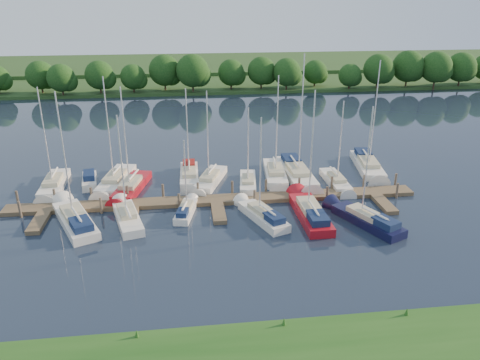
{
  "coord_description": "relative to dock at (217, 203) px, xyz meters",
  "views": [
    {
      "loc": [
        -2.79,
        -33.93,
        19.06
      ],
      "look_at": [
        2.36,
        8.0,
        2.2
      ],
      "focal_mm": 35.0,
      "sensor_mm": 36.0,
      "label": 1
    }
  ],
  "objects": [
    {
      "name": "sailboat_n_4",
      "position": [
        -2.49,
        7.12,
        0.13
      ],
      "size": [
        2.06,
        8.18,
        10.52
      ],
      "rotation": [
        0.0,
        0.0,
        3.13
      ],
      "color": "white",
      "rests_on": "ground"
    },
    {
      "name": "sailboat_n_7",
      "position": [
        7.01,
        6.32,
        0.08
      ],
      "size": [
        2.99,
        9.29,
        11.81
      ],
      "rotation": [
        0.0,
        0.0,
        3.04
      ],
      "color": "white",
      "rests_on": "ground"
    },
    {
      "name": "far_shore",
      "position": [
        0.0,
        67.69,
        0.1
      ],
      "size": [
        180.0,
        30.0,
        0.6
      ],
      "primitive_type": "cube",
      "color": "#213E17",
      "rests_on": "ground"
    },
    {
      "name": "sailboat_s_3",
      "position": [
        3.84,
        -3.67,
        0.14
      ],
      "size": [
        4.0,
        7.49,
        9.83
      ],
      "rotation": [
        0.0,
        0.0,
        0.37
      ],
      "color": "white",
      "rests_on": "ground"
    },
    {
      "name": "sailboat_n_6",
      "position": [
        3.66,
        4.37,
        0.07
      ],
      "size": [
        2.39,
        7.01,
        8.86
      ],
      "rotation": [
        0.0,
        0.0,
        3.01
      ],
      "color": "white",
      "rests_on": "ground"
    },
    {
      "name": "sailboat_n_5",
      "position": [
        -0.35,
        5.5,
        0.08
      ],
      "size": [
        4.17,
        8.16,
        10.52
      ],
      "rotation": [
        0.0,
        0.0,
        2.8
      ],
      "color": "white",
      "rests_on": "ground"
    },
    {
      "name": "sailboat_n_0",
      "position": [
        -16.68,
        6.05,
        0.08
      ],
      "size": [
        2.34,
        8.73,
        11.21
      ],
      "rotation": [
        0.0,
        0.0,
        3.18
      ],
      "color": "white",
      "rests_on": "ground"
    },
    {
      "name": "sailboat_n_10",
      "position": [
        18.26,
        7.71,
        0.14
      ],
      "size": [
        3.75,
        10.38,
        12.99
      ],
      "rotation": [
        0.0,
        0.0,
        2.99
      ],
      "color": "white",
      "rests_on": "ground"
    },
    {
      "name": "dock",
      "position": [
        0.0,
        0.0,
        0.0
      ],
      "size": [
        40.0,
        6.0,
        0.4
      ],
      "color": "brown",
      "rests_on": "ground"
    },
    {
      "name": "mooring_pilings",
      "position": [
        0.0,
        1.13,
        0.4
      ],
      "size": [
        38.24,
        2.84,
        2.0
      ],
      "color": "#473D33",
      "rests_on": "ground"
    },
    {
      "name": "sailboat_n_2",
      "position": [
        -10.44,
        6.41,
        0.08
      ],
      "size": [
        3.64,
        9.56,
        12.02
      ],
      "rotation": [
        0.0,
        0.0,
        2.96
      ],
      "color": "white",
      "rests_on": "ground"
    },
    {
      "name": "sailboat_s_1",
      "position": [
        -8.27,
        -2.44,
        0.09
      ],
      "size": [
        3.45,
        7.84,
        10.14
      ],
      "rotation": [
        0.0,
        0.0,
        0.26
      ],
      "color": "white",
      "rests_on": "ground"
    },
    {
      "name": "sailboat_s_4",
      "position": [
        8.26,
        -3.6,
        0.14
      ],
      "size": [
        2.28,
        9.37,
        12.04
      ],
      "rotation": [
        0.0,
        0.0,
        0.01
      ],
      "color": "#A30F19",
      "rests_on": "ground"
    },
    {
      "name": "distant_hill",
      "position": [
        0.0,
        92.69,
        0.5
      ],
      "size": [
        220.0,
        40.0,
        1.4
      ],
      "primitive_type": "cube",
      "color": "#305525",
      "rests_on": "ground"
    },
    {
      "name": "sailboat_n_8",
      "position": [
        9.51,
        6.27,
        0.13
      ],
      "size": [
        2.78,
        11.11,
        14.02
      ],
      "rotation": [
        0.0,
        0.0,
        3.16
      ],
      "color": "white",
      "rests_on": "ground"
    },
    {
      "name": "sailboat_n_9",
      "position": [
        13.11,
        3.51,
        0.07
      ],
      "size": [
        1.78,
        7.38,
        9.53
      ],
      "rotation": [
        0.0,
        0.0,
        3.15
      ],
      "color": "white",
      "rests_on": "ground"
    },
    {
      "name": "sailboat_s_0",
      "position": [
        -12.86,
        -2.43,
        0.14
      ],
      "size": [
        5.5,
        9.38,
        12.2
      ],
      "rotation": [
        0.0,
        0.0,
        0.43
      ],
      "color": "white",
      "rests_on": "ground"
    },
    {
      "name": "ground",
      "position": [
        0.0,
        -7.31,
        -0.2
      ],
      "size": [
        260.0,
        260.0,
        0.0
      ],
      "primitive_type": "plane",
      "color": "#1A2435",
      "rests_on": "ground"
    },
    {
      "name": "sailboat_n_3",
      "position": [
        -8.59,
        4.37,
        0.08
      ],
      "size": [
        3.72,
        8.93,
        11.35
      ],
      "rotation": [
        0.0,
        0.0,
        2.92
      ],
      "color": "#A30F19",
      "rests_on": "ground"
    },
    {
      "name": "motorboat",
      "position": [
        -13.23,
        7.21,
        0.12
      ],
      "size": [
        2.12,
        5.11,
        1.48
      ],
      "rotation": [
        0.0,
        0.0,
        3.3
      ],
      "color": "white",
      "rests_on": "ground"
    },
    {
      "name": "sailboat_s_2",
      "position": [
        -2.98,
        -1.72,
        0.12
      ],
      "size": [
        2.34,
        5.68,
        7.39
      ],
      "rotation": [
        0.0,
        0.0,
        -0.22
      ],
      "color": "white",
      "rests_on": "ground"
    },
    {
      "name": "treeline",
      "position": [
        -2.68,
        54.94,
        3.85
      ],
      "size": [
        144.64,
        9.56,
        8.25
      ],
      "color": "#38281C",
      "rests_on": "ground"
    },
    {
      "name": "sailboat_s_5",
      "position": [
        12.82,
        -5.59,
        0.14
      ],
      "size": [
        4.94,
        8.3,
        10.96
      ],
      "rotation": [
        0.0,
        0.0,
        0.44
      ],
      "color": "black",
      "rests_on": "ground"
    }
  ]
}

